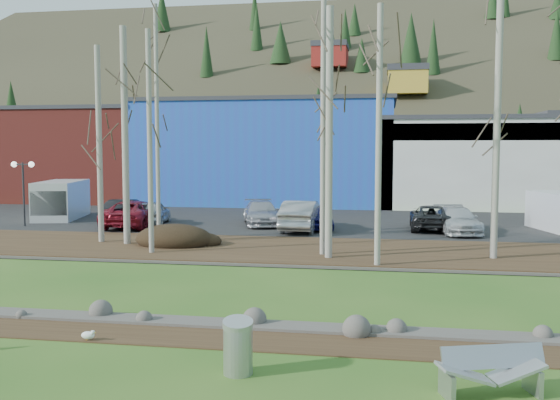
% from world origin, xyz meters
% --- Properties ---
extents(ground, '(200.00, 200.00, 0.00)m').
position_xyz_m(ground, '(0.00, 0.00, 0.00)').
color(ground, '#2A5919').
rests_on(ground, ground).
extents(dirt_strip, '(80.00, 1.80, 0.03)m').
position_xyz_m(dirt_strip, '(0.00, 2.10, 0.01)').
color(dirt_strip, '#382616').
rests_on(dirt_strip, ground).
extents(near_bank_rocks, '(80.00, 0.80, 0.50)m').
position_xyz_m(near_bank_rocks, '(0.00, 3.10, 0.00)').
color(near_bank_rocks, '#47423D').
rests_on(near_bank_rocks, ground).
extents(river, '(80.00, 8.00, 0.90)m').
position_xyz_m(river, '(0.00, 7.20, 0.00)').
color(river, black).
rests_on(river, ground).
extents(far_bank_rocks, '(80.00, 0.80, 0.46)m').
position_xyz_m(far_bank_rocks, '(0.00, 11.30, 0.00)').
color(far_bank_rocks, '#47423D').
rests_on(far_bank_rocks, ground).
extents(far_bank, '(80.00, 7.00, 0.15)m').
position_xyz_m(far_bank, '(0.00, 14.50, 0.07)').
color(far_bank, '#382616').
rests_on(far_bank, ground).
extents(parking_lot, '(80.00, 14.00, 0.14)m').
position_xyz_m(parking_lot, '(0.00, 25.00, 0.07)').
color(parking_lot, black).
rests_on(parking_lot, ground).
extents(building_brick, '(16.32, 12.24, 7.80)m').
position_xyz_m(building_brick, '(-24.00, 39.00, 3.91)').
color(building_brick, maroon).
rests_on(building_brick, ground).
extents(building_blue, '(20.40, 12.24, 8.30)m').
position_xyz_m(building_blue, '(-6.00, 39.00, 4.16)').
color(building_blue, blue).
rests_on(building_blue, ground).
extents(building_white, '(18.36, 12.24, 6.80)m').
position_xyz_m(building_white, '(12.00, 38.98, 3.41)').
color(building_white, beige).
rests_on(building_white, ground).
extents(hillside, '(160.00, 72.00, 35.00)m').
position_xyz_m(hillside, '(0.00, 84.00, 17.50)').
color(hillside, '#35301F').
rests_on(hillside, ground).
extents(bench_damaged, '(2.05, 1.18, 0.87)m').
position_xyz_m(bench_damaged, '(5.51, -0.35, 0.44)').
color(bench_damaged, '#A6A8AB').
rests_on(bench_damaged, ground).
extents(litter_bin, '(0.72, 0.72, 1.01)m').
position_xyz_m(litter_bin, '(0.74, -0.12, 0.50)').
color(litter_bin, '#A6A8AB').
rests_on(litter_bin, ground).
extents(seagull, '(0.39, 0.18, 0.28)m').
position_xyz_m(seagull, '(-3.17, 1.31, 0.16)').
color(seagull, gold).
rests_on(seagull, ground).
extents(dirt_mound, '(3.50, 2.47, 0.69)m').
position_xyz_m(dirt_mound, '(-5.79, 14.63, 0.49)').
color(dirt_mound, black).
rests_on(dirt_mound, far_bank).
extents(birch_0, '(0.26, 0.26, 8.97)m').
position_xyz_m(birch_0, '(-9.43, 14.98, 4.64)').
color(birch_0, '#A9A499').
rests_on(birch_0, far_bank).
extents(birch_1, '(0.19, 0.19, 10.67)m').
position_xyz_m(birch_1, '(-6.60, 14.90, 5.49)').
color(birch_1, '#A9A499').
rests_on(birch_1, far_bank).
extents(birch_2, '(0.30, 0.30, 9.71)m').
position_xyz_m(birch_2, '(-8.01, 14.61, 5.01)').
color(birch_2, '#A9A499').
rests_on(birch_2, far_bank).
extents(birch_3, '(0.22, 0.22, 9.13)m').
position_xyz_m(birch_3, '(-6.02, 12.53, 4.72)').
color(birch_3, '#A9A499').
rests_on(birch_3, far_bank).
extents(birch_4, '(0.29, 0.29, 9.76)m').
position_xyz_m(birch_4, '(1.35, 12.56, 5.03)').
color(birch_4, '#A9A499').
rests_on(birch_4, far_bank).
extents(birch_5, '(0.22, 0.22, 10.22)m').
position_xyz_m(birch_5, '(1.03, 13.29, 5.26)').
color(birch_5, '#A9A499').
rests_on(birch_5, far_bank).
extents(birch_6, '(0.22, 0.22, 9.50)m').
position_xyz_m(birch_6, '(3.27, 11.30, 4.90)').
color(birch_6, '#A9A499').
rests_on(birch_6, far_bank).
extents(birch_7, '(0.27, 0.27, 10.08)m').
position_xyz_m(birch_7, '(7.77, 13.54, 5.19)').
color(birch_7, '#A9A499').
rests_on(birch_7, far_bank).
extents(street_lamp, '(1.38, 0.34, 3.59)m').
position_xyz_m(street_lamp, '(-16.32, 19.76, 2.97)').
color(street_lamp, '#262628').
rests_on(street_lamp, parking_lot).
extents(car_0, '(2.27, 4.26, 1.38)m').
position_xyz_m(car_0, '(-9.57, 21.63, 0.83)').
color(car_0, '#BABBBD').
rests_on(car_0, parking_lot).
extents(car_1, '(1.58, 4.22, 1.38)m').
position_xyz_m(car_1, '(-11.44, 22.30, 0.83)').
color(car_1, black).
rests_on(car_1, parking_lot).
extents(car_2, '(2.67, 5.35, 1.46)m').
position_xyz_m(car_2, '(-10.13, 20.50, 0.87)').
color(car_2, maroon).
rests_on(car_2, parking_lot).
extents(car_3, '(3.14, 4.99, 1.35)m').
position_xyz_m(car_3, '(-3.40, 22.55, 0.81)').
color(car_3, '#9D9EA5').
rests_on(car_3, parking_lot).
extents(car_4, '(2.65, 4.26, 1.35)m').
position_xyz_m(car_4, '(-0.26, 21.40, 0.82)').
color(car_4, '#131253').
rests_on(car_4, parking_lot).
extents(car_5, '(1.83, 4.89, 1.59)m').
position_xyz_m(car_5, '(-0.81, 20.50, 0.94)').
color(car_5, '#A5A5A7').
rests_on(car_5, parking_lot).
extents(car_6, '(2.23, 4.70, 1.30)m').
position_xyz_m(car_6, '(5.93, 22.07, 0.79)').
color(car_6, '#242426').
rests_on(car_6, parking_lot).
extents(car_7, '(2.39, 4.73, 1.32)m').
position_xyz_m(car_7, '(7.15, 20.91, 0.80)').
color(car_7, silver).
rests_on(car_7, parking_lot).
extents(van_grey, '(3.32, 5.62, 2.30)m').
position_xyz_m(van_grey, '(-16.20, 23.49, 1.29)').
color(van_grey, silver).
rests_on(van_grey, parking_lot).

